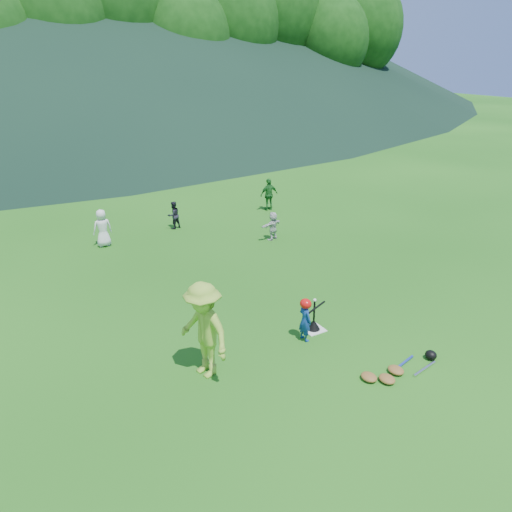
{
  "coord_description": "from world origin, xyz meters",
  "views": [
    {
      "loc": [
        -6.07,
        -7.65,
        5.76
      ],
      "look_at": [
        0.0,
        2.5,
        0.9
      ],
      "focal_mm": 35.0,
      "sensor_mm": 36.0,
      "label": 1
    }
  ],
  "objects": [
    {
      "name": "ground",
      "position": [
        0.0,
        0.0,
        0.0
      ],
      "size": [
        120.0,
        120.0,
        0.0
      ],
      "primitive_type": "plane",
      "color": "#194F12",
      "rests_on": "ground"
    },
    {
      "name": "fielder_b",
      "position": [
        -0.03,
        8.05,
        0.49
      ],
      "size": [
        0.54,
        0.47,
        0.97
      ],
      "primitive_type": "imported",
      "rotation": [
        0.0,
        0.0,
        3.37
      ],
      "color": "black",
      "rests_on": "ground"
    },
    {
      "name": "adult_coach",
      "position": [
        -2.77,
        -0.25,
        0.96
      ],
      "size": [
        0.98,
        1.37,
        1.92
      ],
      "primitive_type": "imported",
      "rotation": [
        0.0,
        0.0,
        -1.34
      ],
      "color": "#90BC37",
      "rests_on": "ground"
    },
    {
      "name": "tree_line",
      "position": [
        0.2,
        33.83,
        8.21
      ],
      "size": [
        70.04,
        11.4,
        14.82
      ],
      "color": "#382314",
      "rests_on": "ground"
    },
    {
      "name": "outfield_fence",
      "position": [
        0.0,
        28.0,
        0.7
      ],
      "size": [
        70.07,
        0.08,
        1.33
      ],
      "color": "gray",
      "rests_on": "ground"
    },
    {
      "name": "home_plate",
      "position": [
        0.0,
        0.0,
        0.01
      ],
      "size": [
        0.45,
        0.45,
        0.02
      ],
      "primitive_type": "cube",
      "color": "silver",
      "rests_on": "ground"
    },
    {
      "name": "fielder_c",
      "position": [
        4.0,
        8.21,
        0.63
      ],
      "size": [
        0.75,
        0.35,
        1.25
      ],
      "primitive_type": "imported",
      "rotation": [
        0.0,
        0.0,
        3.08
      ],
      "color": "#1F6725",
      "rests_on": "ground"
    },
    {
      "name": "fielder_d",
      "position": [
        2.35,
        5.35,
        0.47
      ],
      "size": [
        0.92,
        0.52,
        0.94
      ],
      "primitive_type": "imported",
      "rotation": [
        0.0,
        0.0,
        3.44
      ],
      "color": "silver",
      "rests_on": "ground"
    },
    {
      "name": "batter_child",
      "position": [
        -0.42,
        -0.23,
        0.47
      ],
      "size": [
        0.24,
        0.36,
        0.95
      ],
      "primitive_type": "imported",
      "rotation": [
        0.0,
        0.0,
        1.61
      ],
      "color": "navy",
      "rests_on": "ground"
    },
    {
      "name": "baseball",
      "position": [
        0.0,
        0.0,
        0.74
      ],
      "size": [
        0.08,
        0.08,
        0.08
      ],
      "primitive_type": "sphere",
      "color": "white",
      "rests_on": "batting_tee"
    },
    {
      "name": "fielder_a",
      "position": [
        -2.6,
        7.61,
        0.6
      ],
      "size": [
        0.59,
        0.39,
        1.2
      ],
      "primitive_type": "imported",
      "rotation": [
        0.0,
        0.0,
        3.16
      ],
      "color": "silver",
      "rests_on": "ground"
    },
    {
      "name": "batter_gear",
      "position": [
        -0.39,
        -0.23,
        0.85
      ],
      "size": [
        0.72,
        0.26,
        0.31
      ],
      "color": "red",
      "rests_on": "ground"
    },
    {
      "name": "equipment_pile",
      "position": [
        0.39,
        -2.13,
        0.07
      ],
      "size": [
        1.8,
        0.58,
        0.19
      ],
      "color": "olive",
      "rests_on": "ground"
    },
    {
      "name": "batting_tee",
      "position": [
        0.0,
        0.0,
        0.13
      ],
      "size": [
        0.3,
        0.3,
        0.68
      ],
      "color": "black",
      "rests_on": "home_plate"
    }
  ]
}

